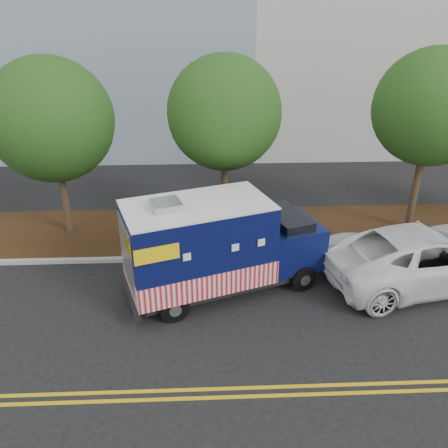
{
  "coord_description": "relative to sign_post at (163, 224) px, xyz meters",
  "views": [
    {
      "loc": [
        -0.64,
        -11.83,
        7.91
      ],
      "look_at": [
        -0.12,
        0.6,
        1.78
      ],
      "focal_mm": 35.0,
      "sensor_mm": 36.0,
      "label": 1
    }
  ],
  "objects": [
    {
      "name": "tree_c",
      "position": [
        9.48,
        1.48,
        3.62
      ],
      "size": [
        4.09,
        4.09,
        6.88
      ],
      "color": "#38281C",
      "rests_on": "ground"
    },
    {
      "name": "centerline_far",
      "position": [
        2.2,
        -6.53,
        -1.19
      ],
      "size": [
        120.0,
        0.1,
        0.01
      ],
      "primitive_type": "cube",
      "color": "gold",
      "rests_on": "ground"
    },
    {
      "name": "centerline_near",
      "position": [
        2.2,
        -6.28,
        -1.19
      ],
      "size": [
        120.0,
        0.1,
        0.01
      ],
      "primitive_type": "cube",
      "color": "gold",
      "rests_on": "ground"
    },
    {
      "name": "tree_b",
      "position": [
        2.21,
        1.38,
        3.51
      ],
      "size": [
        3.93,
        3.93,
        6.69
      ],
      "color": "#38281C",
      "rests_on": "ground"
    },
    {
      "name": "tree_a",
      "position": [
        -3.8,
        1.75,
        3.25
      ],
      "size": [
        4.32,
        4.32,
        6.62
      ],
      "color": "#38281C",
      "rests_on": "ground"
    },
    {
      "name": "ground",
      "position": [
        2.2,
        -1.83,
        -1.2
      ],
      "size": [
        120.0,
        120.0,
        0.0
      ],
      "primitive_type": "plane",
      "color": "black",
      "rests_on": "ground"
    },
    {
      "name": "sign_post",
      "position": [
        0.0,
        0.0,
        0.0
      ],
      "size": [
        0.06,
        0.06,
        2.4
      ],
      "primitive_type": "cube",
      "color": "#473828",
      "rests_on": "ground"
    },
    {
      "name": "food_truck",
      "position": [
        1.78,
        -2.22,
        0.26
      ],
      "size": [
        6.46,
        4.06,
        3.21
      ],
      "rotation": [
        0.0,
        0.0,
        0.33
      ],
      "color": "black",
      "rests_on": "ground"
    },
    {
      "name": "mulch_strip",
      "position": [
        2.2,
        1.67,
        -1.12
      ],
      "size": [
        120.0,
        4.0,
        0.15
      ],
      "primitive_type": "cube",
      "color": "black",
      "rests_on": "ground"
    },
    {
      "name": "curb",
      "position": [
        2.2,
        -0.43,
        -1.12
      ],
      "size": [
        120.0,
        0.18,
        0.15
      ],
      "primitive_type": "cube",
      "color": "#9E9E99",
      "rests_on": "ground"
    },
    {
      "name": "white_car",
      "position": [
        8.38,
        -2.02,
        -0.3
      ],
      "size": [
        6.92,
        4.17,
        1.8
      ],
      "primitive_type": "imported",
      "rotation": [
        0.0,
        0.0,
        1.76
      ],
      "color": "white",
      "rests_on": "ground"
    }
  ]
}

